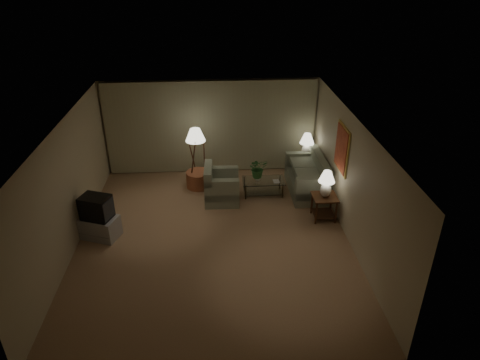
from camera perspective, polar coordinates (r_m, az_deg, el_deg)
name	(u,v)px	position (r m, az deg, el deg)	size (l,w,h in m)	color
ground	(214,238)	(9.75, -3.50, -7.67)	(7.00, 7.00, 0.00)	tan
room_shell	(212,140)	(10.23, -3.75, 5.31)	(6.04, 7.02, 2.72)	#C0B394
sofa	(306,178)	(11.52, 8.85, 0.26)	(1.76, 0.88, 0.78)	gray
armchair	(222,187)	(10.96, -2.43, -0.95)	(0.96, 0.92, 0.77)	gray
side_table_near	(324,203)	(10.40, 11.17, -3.03)	(0.57, 0.57, 0.60)	#391A0F
side_table_far	(305,163)	(12.33, 8.69, 2.26)	(0.52, 0.43, 0.60)	#391A0F
table_lamp_near	(327,182)	(10.12, 11.46, -0.22)	(0.39, 0.39, 0.67)	white
table_lamp_far	(307,143)	(12.08, 8.90, 4.87)	(0.40, 0.40, 0.70)	white
coffee_table	(263,185)	(11.29, 3.12, -0.67)	(1.10, 0.60, 0.41)	silver
tv_cabinet	(100,227)	(10.14, -18.20, -5.98)	(0.95, 0.76, 0.50)	#9E9EA0
crt_tv	(96,207)	(9.87, -18.64, -3.48)	(0.74, 0.63, 0.54)	black
floor_lamp	(196,156)	(11.58, -5.83, 3.19)	(0.53, 0.53, 1.64)	#391A0F
ottoman	(199,179)	(11.74, -5.55, 0.11)	(0.66, 0.66, 0.44)	#9A5434
vase	(258,178)	(11.18, 2.38, 0.25)	(0.13, 0.13, 0.14)	white
flowers	(258,167)	(11.03, 2.41, 1.78)	(0.47, 0.41, 0.53)	#2D652D
book	(273,182)	(11.17, 4.47, -0.21)	(0.16, 0.22, 0.02)	olive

